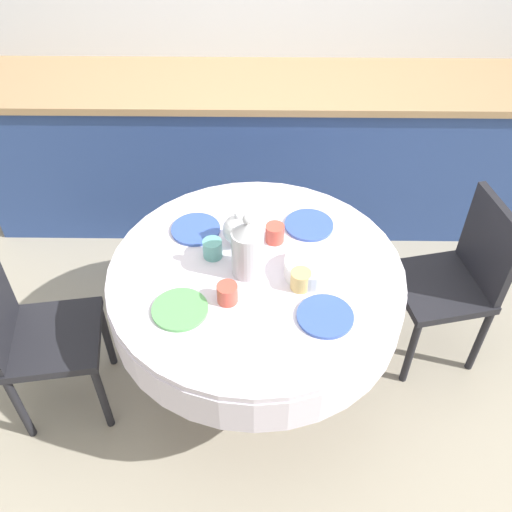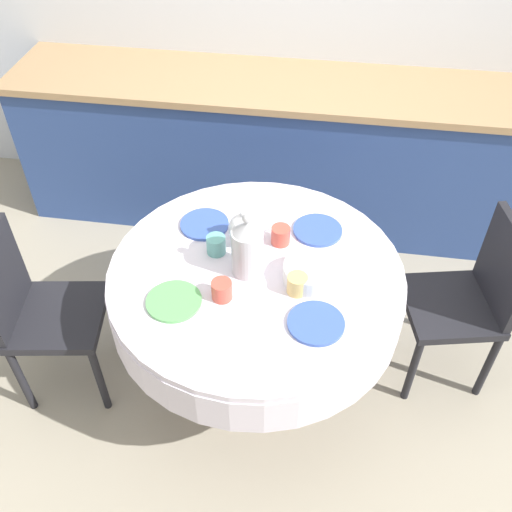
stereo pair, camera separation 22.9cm
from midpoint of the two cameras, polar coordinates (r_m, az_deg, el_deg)
The scene contains 16 objects.
ground_plane at distance 2.91m, azimuth -2.30°, elevation -11.81°, with size 12.00×12.00×0.00m, color #9E937F.
kitchen_counter at distance 3.54m, azimuth -1.60°, elevation 10.38°, with size 3.24×0.64×0.92m.
dining_table at distance 2.44m, azimuth -2.69°, elevation -3.63°, with size 1.24×1.24×0.73m.
chair_left at distance 2.77m, azimuth 17.31°, elevation -2.01°, with size 0.48×0.48×0.89m.
chair_right at distance 2.64m, azimuth -23.85°, elevation -7.05°, with size 0.46×0.46×0.89m.
plate_near_left at distance 2.22m, azimuth -10.56°, elevation -5.42°, with size 0.22×0.22×0.01m, color #5BA85B.
cup_near_left at distance 2.21m, azimuth -5.86°, elevation -3.88°, with size 0.08×0.08×0.08m, color #CC4C3D.
plate_near_right at distance 2.17m, azimuth 3.93°, elevation -6.19°, with size 0.22×0.22×0.01m, color #3856AD.
cup_near_right at distance 2.25m, azimuth 1.60°, elevation -2.55°, with size 0.08×0.08×0.08m, color #DBB766.
plate_far_left at distance 2.55m, azimuth -8.62°, elevation 2.55°, with size 0.22×0.22×0.01m, color #3856AD.
cup_far_left at distance 2.39m, azimuth -7.10°, elevation 0.60°, with size 0.08×0.08×0.08m, color #5BA39E.
plate_far_right at distance 2.55m, azimuth 2.77°, elevation 3.00°, with size 0.22×0.22×0.01m, color #3856AD.
cup_far_right at distance 2.45m, azimuth -0.77°, elevation 2.17°, with size 0.08×0.08×0.08m, color #CC4C3D.
coffee_carafe at distance 2.25m, azimuth -3.76°, elevation 0.61°, with size 0.13×0.13×0.30m.
teapot at distance 2.42m, azimuth -4.50°, elevation 2.51°, with size 0.18×0.13×0.17m.
fruit_bowl at distance 2.30m, azimuth 2.57°, elevation -1.33°, with size 0.21×0.21×0.08m, color silver.
Camera 1 is at (0.02, -1.66, 2.39)m, focal length 40.00 mm.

